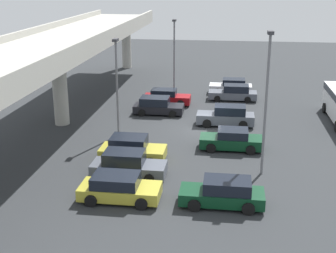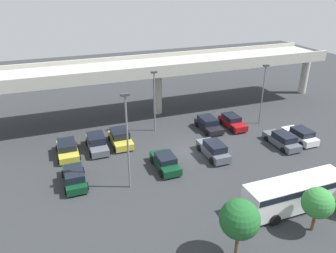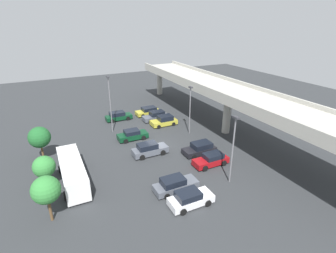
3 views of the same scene
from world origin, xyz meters
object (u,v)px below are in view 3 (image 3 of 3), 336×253
Objects in this scene: lamp_post_near_aisle at (190,106)px; lamp_post_by_overpass at (233,145)px; parked_car_4 at (149,149)px; parked_car_5 at (200,148)px; parked_car_9 at (118,116)px; parked_car_1 at (156,116)px; parked_car_7 at (175,185)px; parked_car_8 at (190,199)px; tree_front_centre at (44,167)px; tree_front_right at (46,190)px; parked_car_2 at (164,121)px; lamp_post_mid_lot at (110,101)px; shuttle_bus at (72,170)px; tree_front_left at (39,137)px; parked_car_6 at (211,160)px; parked_car_3 at (132,135)px; parked_car_0 at (148,111)px.

lamp_post_near_aisle is 13.42m from lamp_post_by_overpass.
parked_car_4 reaches higher than parked_car_5.
parked_car_9 is 13.74m from lamp_post_near_aisle.
parked_car_9 is at bearing -141.72° from lamp_post_near_aisle.
parked_car_1 is 20.89m from lamp_post_by_overpass.
parked_car_7 is 1.08× the size of parked_car_8.
tree_front_centre is at bearing 34.97° from parked_car_1.
tree_front_right is (18.30, -18.17, 2.44)m from parked_car_1.
parked_car_1 is 20.32m from parked_car_7.
parked_car_2 is 0.99× the size of parked_car_5.
lamp_post_mid_lot reaches higher than tree_front_right.
shuttle_bus is 7.64m from tree_front_left.
parked_car_6 is at bearing -44.59° from parked_car_4.
lamp_post_by_overpass is at bearing 82.78° from tree_front_right.
shuttle_bus is 17.21m from lamp_post_by_overpass.
tree_front_right is at bearing -149.56° from parked_car_4.
lamp_post_near_aisle reaches higher than tree_front_centre.
lamp_post_mid_lot reaches higher than parked_car_6.
lamp_post_mid_lot reaches higher than lamp_post_by_overpass.
parked_car_4 is 10.91m from parked_car_8.
parked_car_4 is at bearing 13.65° from lamp_post_mid_lot.
parked_car_3 is 6.26m from lamp_post_mid_lot.
lamp_post_by_overpass reaches higher than shuttle_bus.
tree_front_left is 0.98× the size of tree_front_right.
tree_front_right is at bearing -119.99° from parked_car_9.
parked_car_0 is 20.46m from tree_front_left.
parked_car_1 is 1.05× the size of parked_car_8.
parked_car_9 is (-8.57, 0.38, 0.03)m from parked_car_3.
parked_car_0 is at bearing 74.52° from parked_car_7.
tree_front_centre is (7.15, -11.94, 1.73)m from parked_car_3.
lamp_post_near_aisle is (4.74, 2.03, 3.60)m from parked_car_2.
tree_front_left reaches higher than parked_car_3.
tree_front_left is (9.26, -18.10, 2.32)m from parked_car_0.
lamp_post_by_overpass reaches higher than tree_front_centre.
parked_car_1 reaches higher than parked_car_8.
lamp_post_mid_lot reaches higher than lamp_post_near_aisle.
parked_car_6 is 1.01× the size of parked_car_8.
parked_car_1 is 0.97× the size of parked_car_7.
tree_front_left is (-13.12, -11.91, 2.32)m from parked_car_7.
parked_car_3 is at bearing -102.03° from lamp_post_near_aisle.
parked_car_7 is (5.67, -6.68, -0.01)m from parked_car_5.
parked_car_2 is 0.96× the size of parked_car_9.
tree_front_left is (9.16, -12.42, 2.31)m from parked_car_9.
lamp_post_by_overpass is (14.98, 5.90, 3.79)m from parked_car_3.
tree_front_right is (21.39, -17.97, 2.49)m from parked_car_0.
lamp_post_by_overpass reaches higher than parked_car_2.
parked_car_6 is 1.00× the size of tree_front_left.
lamp_post_mid_lot is 2.01× the size of tree_front_left.
tree_front_right is at bearing 153.51° from shuttle_bus.
lamp_post_near_aisle is at bearing 86.55° from tree_front_left.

